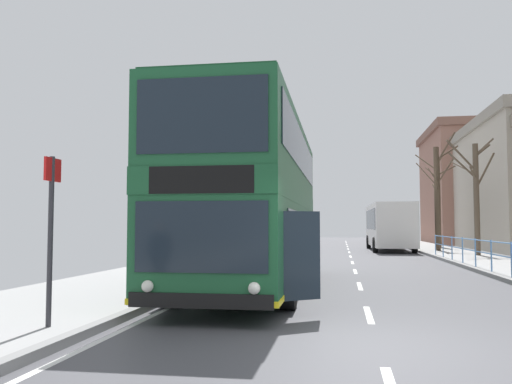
{
  "coord_description": "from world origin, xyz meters",
  "views": [
    {
      "loc": [
        -0.49,
        -7.76,
        1.66
      ],
      "look_at": [
        -2.31,
        3.71,
        2.39
      ],
      "focal_mm": 37.63,
      "sensor_mm": 36.0,
      "label": 1
    }
  ],
  "objects_px": {
    "bus_stop_sign_near": "(51,221)",
    "bare_tree_far_00": "(476,191)",
    "background_building_01": "(507,185)",
    "bare_tree_far_02": "(438,194)",
    "double_decker_bus_main": "(255,202)",
    "bare_tree_far_01": "(437,201)",
    "background_bus_far_lane": "(389,225)"
  },
  "relations": [
    {
      "from": "double_decker_bus_main",
      "to": "background_bus_far_lane",
      "type": "bearing_deg",
      "value": 76.7
    },
    {
      "from": "background_bus_far_lane",
      "to": "bare_tree_far_00",
      "type": "height_order",
      "value": "bare_tree_far_00"
    },
    {
      "from": "double_decker_bus_main",
      "to": "bare_tree_far_02",
      "type": "xyz_separation_m",
      "value": [
        8.23,
        20.55,
        1.34
      ]
    },
    {
      "from": "bus_stop_sign_near",
      "to": "bare_tree_far_01",
      "type": "relative_size",
      "value": 0.39
    },
    {
      "from": "background_bus_far_lane",
      "to": "background_building_01",
      "type": "relative_size",
      "value": 0.7
    },
    {
      "from": "background_building_01",
      "to": "bus_stop_sign_near",
      "type": "bearing_deg",
      "value": -113.58
    },
    {
      "from": "bus_stop_sign_near",
      "to": "bare_tree_far_01",
      "type": "distance_m",
      "value": 34.72
    },
    {
      "from": "bare_tree_far_02",
      "to": "background_building_01",
      "type": "height_order",
      "value": "background_building_01"
    },
    {
      "from": "bus_stop_sign_near",
      "to": "bare_tree_far_02",
      "type": "height_order",
      "value": "bare_tree_far_02"
    },
    {
      "from": "bare_tree_far_00",
      "to": "bare_tree_far_02",
      "type": "distance_m",
      "value": 5.25
    },
    {
      "from": "background_bus_far_lane",
      "to": "bus_stop_sign_near",
      "type": "bearing_deg",
      "value": -104.32
    },
    {
      "from": "background_bus_far_lane",
      "to": "bare_tree_far_01",
      "type": "relative_size",
      "value": 1.5
    },
    {
      "from": "bare_tree_far_00",
      "to": "background_building_01",
      "type": "relative_size",
      "value": 0.42
    },
    {
      "from": "bare_tree_far_00",
      "to": "background_building_01",
      "type": "xyz_separation_m",
      "value": [
        8.25,
        23.06,
        1.93
      ]
    },
    {
      "from": "bare_tree_far_00",
      "to": "background_building_01",
      "type": "height_order",
      "value": "background_building_01"
    },
    {
      "from": "bus_stop_sign_near",
      "to": "background_building_01",
      "type": "distance_m",
      "value": 49.23
    },
    {
      "from": "double_decker_bus_main",
      "to": "bare_tree_far_02",
      "type": "distance_m",
      "value": 22.17
    },
    {
      "from": "bus_stop_sign_near",
      "to": "bare_tree_far_00",
      "type": "bearing_deg",
      "value": 62.57
    },
    {
      "from": "bare_tree_far_00",
      "to": "bare_tree_far_01",
      "type": "xyz_separation_m",
      "value": [
        -0.08,
        10.86,
        -0.03
      ]
    },
    {
      "from": "double_decker_bus_main",
      "to": "bare_tree_far_01",
      "type": "bearing_deg",
      "value": 70.7
    },
    {
      "from": "bus_stop_sign_near",
      "to": "bare_tree_far_02",
      "type": "bearing_deg",
      "value": 69.11
    },
    {
      "from": "bare_tree_far_01",
      "to": "background_building_01",
      "type": "xyz_separation_m",
      "value": [
        8.33,
        12.2,
        1.97
      ]
    },
    {
      "from": "bare_tree_far_02",
      "to": "double_decker_bus_main",
      "type": "bearing_deg",
      "value": -111.82
    },
    {
      "from": "bus_stop_sign_near",
      "to": "bare_tree_far_00",
      "type": "height_order",
      "value": "bare_tree_far_00"
    },
    {
      "from": "bare_tree_far_01",
      "to": "background_building_01",
      "type": "height_order",
      "value": "background_building_01"
    },
    {
      "from": "double_decker_bus_main",
      "to": "bare_tree_far_00",
      "type": "bearing_deg",
      "value": 58.95
    },
    {
      "from": "double_decker_bus_main",
      "to": "bare_tree_far_01",
      "type": "xyz_separation_m",
      "value": [
        9.2,
        26.27,
        1.14
      ]
    },
    {
      "from": "bare_tree_far_02",
      "to": "background_building_01",
      "type": "bearing_deg",
      "value": 62.57
    },
    {
      "from": "bus_stop_sign_near",
      "to": "bare_tree_far_00",
      "type": "relative_size",
      "value": 0.43
    },
    {
      "from": "bus_stop_sign_near",
      "to": "bare_tree_far_00",
      "type": "xyz_separation_m",
      "value": [
        11.38,
        21.93,
        1.74
      ]
    },
    {
      "from": "double_decker_bus_main",
      "to": "bare_tree_far_00",
      "type": "relative_size",
      "value": 1.88
    },
    {
      "from": "bare_tree_far_02",
      "to": "background_bus_far_lane",
      "type": "bearing_deg",
      "value": 135.69
    }
  ]
}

